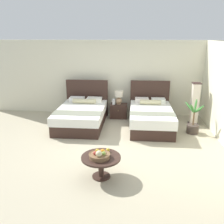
{
  "coord_description": "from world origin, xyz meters",
  "views": [
    {
      "loc": [
        0.52,
        -5.66,
        2.71
      ],
      "look_at": [
        -0.02,
        0.42,
        0.78
      ],
      "focal_mm": 39.83,
      "sensor_mm": 36.0,
      "label": 1
    }
  ],
  "objects_px": {
    "bed_near_window": "(82,115)",
    "nightstand": "(119,111)",
    "bed_near_corner": "(151,117)",
    "vase": "(114,102)",
    "fruit_bowl": "(100,155)",
    "table_lamp": "(119,96)",
    "potted_palm": "(193,125)",
    "loose_apple": "(108,150)",
    "floor_lamp_corner": "(195,104)",
    "coffee_table": "(101,161)"
  },
  "relations": [
    {
      "from": "bed_near_window",
      "to": "nightstand",
      "type": "bearing_deg",
      "value": 35.96
    },
    {
      "from": "bed_near_corner",
      "to": "vase",
      "type": "height_order",
      "value": "bed_near_corner"
    },
    {
      "from": "fruit_bowl",
      "to": "vase",
      "type": "bearing_deg",
      "value": 90.57
    },
    {
      "from": "table_lamp",
      "to": "vase",
      "type": "bearing_deg",
      "value": -160.18
    },
    {
      "from": "vase",
      "to": "potted_palm",
      "type": "distance_m",
      "value": 2.63
    },
    {
      "from": "bed_near_window",
      "to": "table_lamp",
      "type": "xyz_separation_m",
      "value": [
        1.09,
        0.81,
        0.41
      ]
    },
    {
      "from": "bed_near_window",
      "to": "loose_apple",
      "type": "xyz_separation_m",
      "value": [
        1.09,
        -2.67,
        0.16
      ]
    },
    {
      "from": "nightstand",
      "to": "floor_lamp_corner",
      "type": "height_order",
      "value": "floor_lamp_corner"
    },
    {
      "from": "table_lamp",
      "to": "floor_lamp_corner",
      "type": "xyz_separation_m",
      "value": [
        2.37,
        -0.4,
        -0.08
      ]
    },
    {
      "from": "bed_near_corner",
      "to": "fruit_bowl",
      "type": "distance_m",
      "value": 3.16
    },
    {
      "from": "floor_lamp_corner",
      "to": "coffee_table",
      "type": "bearing_deg",
      "value": -127.0
    },
    {
      "from": "floor_lamp_corner",
      "to": "bed_near_corner",
      "type": "bearing_deg",
      "value": -163.05
    },
    {
      "from": "potted_palm",
      "to": "floor_lamp_corner",
      "type": "bearing_deg",
      "value": 77.09
    },
    {
      "from": "coffee_table",
      "to": "bed_near_window",
      "type": "bearing_deg",
      "value": 108.79
    },
    {
      "from": "bed_near_corner",
      "to": "loose_apple",
      "type": "xyz_separation_m",
      "value": [
        -1.02,
        -2.67,
        0.15
      ]
    },
    {
      "from": "table_lamp",
      "to": "vase",
      "type": "relative_size",
      "value": 2.4
    },
    {
      "from": "nightstand",
      "to": "table_lamp",
      "type": "height_order",
      "value": "table_lamp"
    },
    {
      "from": "floor_lamp_corner",
      "to": "potted_palm",
      "type": "distance_m",
      "value": 0.91
    },
    {
      "from": "fruit_bowl",
      "to": "loose_apple",
      "type": "relative_size",
      "value": 5.26
    },
    {
      "from": "table_lamp",
      "to": "bed_near_window",
      "type": "bearing_deg",
      "value": -143.36
    },
    {
      "from": "table_lamp",
      "to": "loose_apple",
      "type": "bearing_deg",
      "value": -90.03
    },
    {
      "from": "nightstand",
      "to": "table_lamp",
      "type": "xyz_separation_m",
      "value": [
        -0.0,
        0.02,
        0.5
      ]
    },
    {
      "from": "bed_near_corner",
      "to": "fruit_bowl",
      "type": "bearing_deg",
      "value": -111.38
    },
    {
      "from": "coffee_table",
      "to": "floor_lamp_corner",
      "type": "xyz_separation_m",
      "value": [
        2.48,
        3.29,
        0.31
      ]
    },
    {
      "from": "nightstand",
      "to": "potted_palm",
      "type": "bearing_deg",
      "value": -28.15
    },
    {
      "from": "table_lamp",
      "to": "loose_apple",
      "type": "relative_size",
      "value": 5.76
    },
    {
      "from": "table_lamp",
      "to": "coffee_table",
      "type": "height_order",
      "value": "table_lamp"
    },
    {
      "from": "fruit_bowl",
      "to": "potted_palm",
      "type": "distance_m",
      "value": 3.46
    },
    {
      "from": "nightstand",
      "to": "floor_lamp_corner",
      "type": "xyz_separation_m",
      "value": [
        2.37,
        -0.38,
        0.42
      ]
    },
    {
      "from": "bed_near_window",
      "to": "potted_palm",
      "type": "height_order",
      "value": "bed_near_window"
    },
    {
      "from": "fruit_bowl",
      "to": "floor_lamp_corner",
      "type": "height_order",
      "value": "floor_lamp_corner"
    },
    {
      "from": "table_lamp",
      "to": "floor_lamp_corner",
      "type": "relative_size",
      "value": 0.35
    },
    {
      "from": "fruit_bowl",
      "to": "bed_near_window",
      "type": "bearing_deg",
      "value": 108.11
    },
    {
      "from": "bed_near_window",
      "to": "coffee_table",
      "type": "xyz_separation_m",
      "value": [
        0.98,
        -2.88,
        0.02
      ]
    },
    {
      "from": "fruit_bowl",
      "to": "floor_lamp_corner",
      "type": "distance_m",
      "value": 4.18
    },
    {
      "from": "bed_near_window",
      "to": "bed_near_corner",
      "type": "xyz_separation_m",
      "value": [
        2.11,
        -0.0,
        0.01
      ]
    },
    {
      "from": "bed_near_window",
      "to": "coffee_table",
      "type": "distance_m",
      "value": 3.04
    },
    {
      "from": "bed_near_window",
      "to": "fruit_bowl",
      "type": "height_order",
      "value": "bed_near_window"
    },
    {
      "from": "fruit_bowl",
      "to": "loose_apple",
      "type": "bearing_deg",
      "value": 64.18
    },
    {
      "from": "vase",
      "to": "coffee_table",
      "type": "relative_size",
      "value": 0.24
    },
    {
      "from": "vase",
      "to": "nightstand",
      "type": "bearing_deg",
      "value": 13.5
    },
    {
      "from": "bed_near_window",
      "to": "loose_apple",
      "type": "relative_size",
      "value": 27.25
    },
    {
      "from": "bed_near_corner",
      "to": "nightstand",
      "type": "distance_m",
      "value": 1.29
    },
    {
      "from": "bed_near_window",
      "to": "potted_palm",
      "type": "xyz_separation_m",
      "value": [
        3.28,
        -0.38,
        -0.07
      ]
    },
    {
      "from": "potted_palm",
      "to": "vase",
      "type": "bearing_deg",
      "value": 154.34
    },
    {
      "from": "floor_lamp_corner",
      "to": "bed_near_window",
      "type": "bearing_deg",
      "value": -173.25
    },
    {
      "from": "loose_apple",
      "to": "vase",
      "type": "bearing_deg",
      "value": 92.76
    },
    {
      "from": "vase",
      "to": "bed_near_corner",
      "type": "bearing_deg",
      "value": -32.42
    },
    {
      "from": "loose_apple",
      "to": "table_lamp",
      "type": "bearing_deg",
      "value": 89.97
    },
    {
      "from": "nightstand",
      "to": "vase",
      "type": "relative_size",
      "value": 2.94
    }
  ]
}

